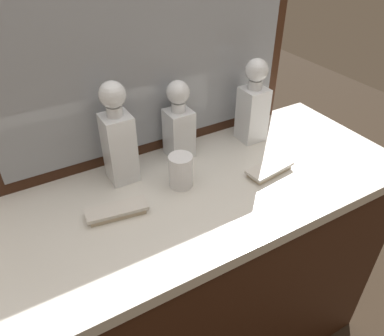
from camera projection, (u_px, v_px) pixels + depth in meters
The scene contains 8 objects.
dresser at pixel (192, 282), 1.36m from camera, with size 1.39×0.56×0.87m.
dresser_mirror at pixel (149, 69), 1.13m from camera, with size 1.03×0.03×0.58m.
crystal_decanter_far_left at pixel (119, 143), 1.08m from camera, with size 0.08×0.08×0.32m.
crystal_decanter_center at pixel (179, 127), 1.20m from camera, with size 0.08×0.08×0.26m.
crystal_decanter_right at pixel (253, 109), 1.28m from camera, with size 0.08×0.08×0.29m.
crystal_tumbler_far_right at pixel (181, 172), 1.10m from camera, with size 0.07×0.07×0.10m.
silver_brush_far_right at pixel (117, 211), 1.02m from camera, with size 0.17×0.08×0.02m.
silver_brush_right at pixel (269, 169), 1.17m from camera, with size 0.16×0.08×0.02m.
Camera 1 is at (-0.43, -0.75, 1.57)m, focal length 34.84 mm.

